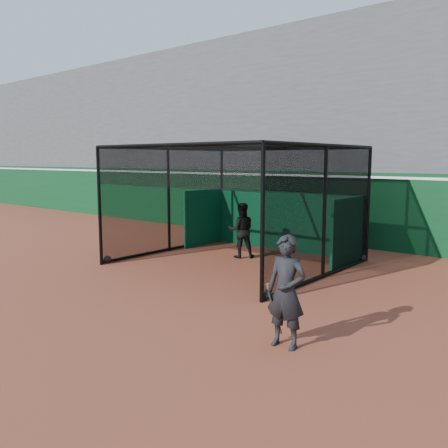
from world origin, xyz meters
The scene contains 6 objects.
ground centered at (0.00, 0.00, 0.00)m, with size 120.00×120.00×0.00m, color brown.
outfield_wall centered at (0.00, 8.50, 1.29)m, with size 50.00×0.50×2.50m.
grandstand centered at (0.00, 12.27, 4.48)m, with size 50.00×7.85×8.95m.
batting_cage centered at (-0.60, 3.83, 1.63)m, with size 5.58×5.32×3.26m.
batter centered at (-0.95, 4.50, 0.82)m, with size 0.80×0.62×1.65m, color black.
on_deck_player centered at (3.79, -0.48, 0.89)m, with size 0.68×0.48×1.78m.
Camera 1 is at (7.62, -6.57, 2.92)m, focal length 38.00 mm.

